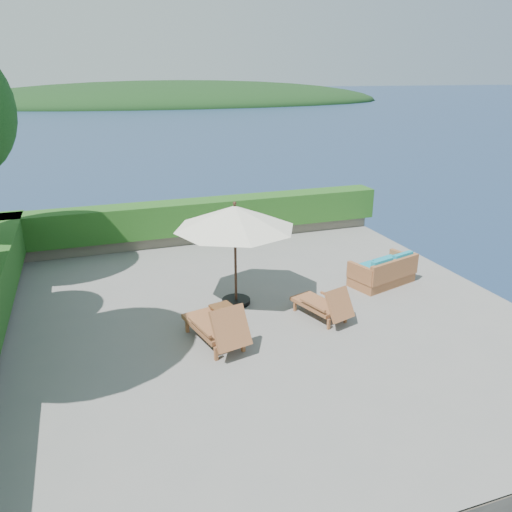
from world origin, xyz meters
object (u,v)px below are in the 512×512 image
object	(u,v)px
lounge_left	(218,326)
wicker_loveseat	(384,272)
patio_umbrella	(235,218)
lounge_right	(324,304)
side_table	(223,310)

from	to	relation	value
lounge_left	wicker_loveseat	xyz separation A→B (m)	(4.86, 1.58, -0.09)
patio_umbrella	lounge_left	size ratio (longest dim) A/B	1.58
lounge_left	patio_umbrella	bearing A→B (deg)	49.31
patio_umbrella	wicker_loveseat	world-z (taller)	patio_umbrella
patio_umbrella	lounge_right	xyz separation A→B (m)	(1.61, -1.42, -1.75)
lounge_right	wicker_loveseat	world-z (taller)	lounge_right
lounge_right	wicker_loveseat	size ratio (longest dim) A/B	0.84
lounge_left	side_table	xyz separation A→B (m)	(0.31, 0.73, -0.03)
patio_umbrella	side_table	distance (m)	2.08
side_table	patio_umbrella	bearing A→B (deg)	58.86
lounge_left	side_table	world-z (taller)	lounge_left
patio_umbrella	wicker_loveseat	distance (m)	4.33
side_table	lounge_left	bearing A→B (deg)	-112.66
patio_umbrella	wicker_loveseat	xyz separation A→B (m)	(3.94, -0.16, -1.78)
patio_umbrella	lounge_left	bearing A→B (deg)	-117.73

